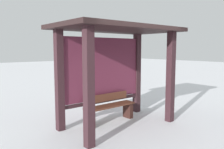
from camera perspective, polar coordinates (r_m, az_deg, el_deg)
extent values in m
plane|color=silver|center=(5.99, 1.54, -12.52)|extent=(60.00, 60.00, 0.00)
cube|color=#331C21|center=(4.45, -5.82, -3.34)|extent=(0.17, 0.17, 2.39)
cube|color=#331C21|center=(6.25, 14.39, -0.68)|extent=(0.17, 0.17, 2.39)
cube|color=#331C21|center=(5.52, -12.98, -1.57)|extent=(0.17, 0.17, 2.39)
cube|color=#331C21|center=(7.05, 6.23, 0.27)|extent=(0.17, 0.17, 2.39)
cube|color=black|center=(5.69, 1.61, 11.39)|extent=(3.16, 1.81, 0.10)
cube|color=#602438|center=(6.17, -2.20, 1.50)|extent=(2.42, 0.08, 1.65)
cube|color=#331C21|center=(6.30, -2.06, -6.57)|extent=(2.42, 0.06, 0.08)
cube|color=#562E1F|center=(6.10, -0.45, -7.79)|extent=(1.49, 0.35, 0.04)
cube|color=#562E1F|center=(6.17, -1.36, -5.72)|extent=(1.42, 0.04, 0.20)
cube|color=#311A16|center=(6.57, 4.00, -8.86)|extent=(0.12, 0.30, 0.43)
cube|color=#311A16|center=(5.80, -5.51, -10.98)|extent=(0.12, 0.30, 0.43)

